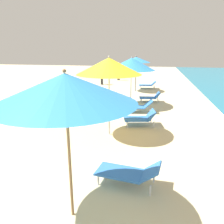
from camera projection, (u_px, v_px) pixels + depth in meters
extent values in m
cylinder|color=olive|center=(70.00, 163.00, 3.77)|extent=(0.05, 0.05, 2.14)
cone|color=#338CD8|center=(65.00, 88.00, 3.41)|extent=(2.30, 2.30, 0.48)
sphere|color=olive|center=(64.00, 71.00, 3.33)|extent=(0.06, 0.06, 0.06)
cube|color=blue|center=(120.00, 172.00, 4.98)|extent=(1.13, 0.74, 0.04)
cube|color=blue|center=(151.00, 171.00, 4.71)|extent=(0.46, 0.65, 0.31)
cylinder|color=silver|center=(98.00, 180.00, 4.92)|extent=(0.04, 0.04, 0.25)
cylinder|color=silver|center=(106.00, 169.00, 5.38)|extent=(0.04, 0.04, 0.25)
cylinder|color=silver|center=(150.00, 191.00, 4.55)|extent=(0.04, 0.04, 0.25)
cylinder|color=silver|center=(154.00, 178.00, 5.01)|extent=(0.04, 0.04, 0.25)
cylinder|color=silver|center=(109.00, 105.00, 7.59)|extent=(0.05, 0.05, 2.15)
cone|color=yellow|center=(109.00, 66.00, 7.21)|extent=(2.19, 2.19, 0.55)
sphere|color=silver|center=(109.00, 57.00, 7.13)|extent=(0.06, 0.06, 0.06)
cube|color=blue|center=(136.00, 119.00, 8.73)|extent=(1.08, 0.88, 0.04)
cube|color=blue|center=(151.00, 114.00, 8.69)|extent=(0.42, 0.74, 0.35)
cylinder|color=silver|center=(127.00, 125.00, 8.48)|extent=(0.04, 0.04, 0.26)
cylinder|color=silver|center=(126.00, 120.00, 9.05)|extent=(0.04, 0.04, 0.26)
cylinder|color=silver|center=(154.00, 125.00, 8.49)|extent=(0.04, 0.04, 0.26)
cylinder|color=silver|center=(151.00, 120.00, 9.07)|extent=(0.04, 0.04, 0.26)
cylinder|color=silver|center=(131.00, 88.00, 11.57)|extent=(0.05, 0.05, 1.91)
cone|color=#338CD8|center=(131.00, 64.00, 11.21)|extent=(2.44, 2.44, 0.62)
sphere|color=silver|center=(132.00, 57.00, 11.12)|extent=(0.06, 0.06, 0.06)
cube|color=blue|center=(147.00, 98.00, 12.61)|extent=(0.99, 0.70, 0.04)
cube|color=blue|center=(158.00, 95.00, 12.54)|extent=(0.35, 0.61, 0.33)
cylinder|color=silver|center=(141.00, 101.00, 12.44)|extent=(0.04, 0.04, 0.23)
cylinder|color=silver|center=(141.00, 99.00, 12.89)|extent=(0.04, 0.04, 0.23)
cylinder|color=silver|center=(159.00, 101.00, 12.40)|extent=(0.04, 0.04, 0.23)
cylinder|color=silver|center=(158.00, 99.00, 12.85)|extent=(0.04, 0.04, 0.23)
cube|color=blue|center=(132.00, 107.00, 10.54)|extent=(1.22, 0.73, 0.04)
cube|color=blue|center=(148.00, 104.00, 10.44)|extent=(0.46, 0.63, 0.36)
cylinder|color=silver|center=(122.00, 111.00, 10.38)|extent=(0.04, 0.04, 0.24)
cylinder|color=silver|center=(123.00, 108.00, 10.85)|extent=(0.04, 0.04, 0.24)
cylinder|color=silver|center=(150.00, 112.00, 10.30)|extent=(0.04, 0.04, 0.24)
cylinder|color=silver|center=(149.00, 109.00, 10.76)|extent=(0.04, 0.04, 0.24)
cylinder|color=#4C4C51|center=(136.00, 77.00, 15.66)|extent=(0.05, 0.05, 2.04)
cone|color=#338CD8|center=(136.00, 60.00, 15.32)|extent=(1.99, 1.99, 0.38)
sphere|color=#4C4C51|center=(136.00, 56.00, 15.26)|extent=(0.06, 0.06, 0.06)
cube|color=blue|center=(145.00, 85.00, 16.89)|extent=(1.03, 0.73, 0.04)
cube|color=blue|center=(154.00, 83.00, 16.77)|extent=(0.38, 0.68, 0.32)
cylinder|color=silver|center=(140.00, 87.00, 16.70)|extent=(0.04, 0.04, 0.24)
cylinder|color=silver|center=(140.00, 86.00, 17.23)|extent=(0.04, 0.04, 0.24)
cylinder|color=silver|center=(154.00, 88.00, 16.59)|extent=(0.04, 0.04, 0.24)
cylinder|color=silver|center=(154.00, 86.00, 17.11)|extent=(0.04, 0.04, 0.24)
cylinder|color=#262628|center=(118.00, 76.00, 21.23)|extent=(0.11, 0.11, 0.85)
cylinder|color=#262628|center=(119.00, 76.00, 21.34)|extent=(0.11, 0.11, 0.85)
cube|color=#262628|center=(119.00, 68.00, 21.08)|extent=(0.39, 0.42, 0.64)
sphere|color=beige|center=(119.00, 63.00, 20.95)|extent=(0.23, 0.23, 0.23)
cylinder|color=#262628|center=(102.00, 80.00, 18.61)|extent=(0.11, 0.11, 0.81)
cylinder|color=#262628|center=(101.00, 80.00, 18.74)|extent=(0.11, 0.11, 0.81)
cube|color=orange|center=(102.00, 71.00, 18.48)|extent=(0.41, 0.41, 0.61)
sphere|color=brown|center=(102.00, 67.00, 18.36)|extent=(0.22, 0.22, 0.22)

